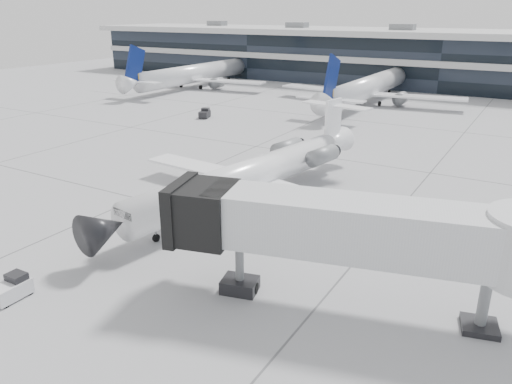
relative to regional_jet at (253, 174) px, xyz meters
The scene contains 9 objects.
ground 5.35m from the regional_jet, 75.47° to the right, with size 220.00×220.00×0.00m, color #9C9C9F.
terminal 77.41m from the regional_jet, 89.11° to the left, with size 170.00×22.00×10.00m, color black.
bg_jet_left 66.78m from the regional_jet, 131.01° to the left, with size 32.00×40.00×9.60m, color white, non-canonical shape.
bg_jet_center 50.87m from the regional_jet, 97.69° to the left, with size 32.00×40.00×9.60m, color white, non-canonical shape.
regional_jet is the anchor object (origin of this frame).
jet_bridge 17.80m from the regional_jet, 38.72° to the right, with size 19.83×8.20×6.42m.
baggage_tug 20.30m from the regional_jet, 100.86° to the right, with size 1.28×2.13×1.34m.
traffic_cone 4.06m from the regional_jet, 159.55° to the left, with size 0.50×0.50×0.59m.
far_tug 35.14m from the regional_jet, 132.72° to the left, with size 1.92×2.48×1.39m.
Camera 1 is at (18.97, -29.11, 15.17)m, focal length 35.00 mm.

